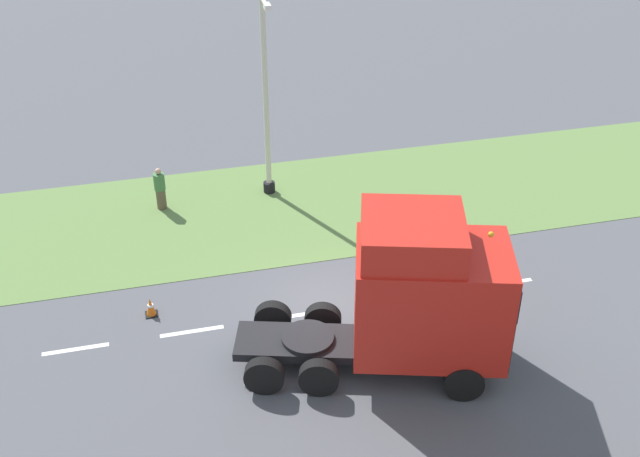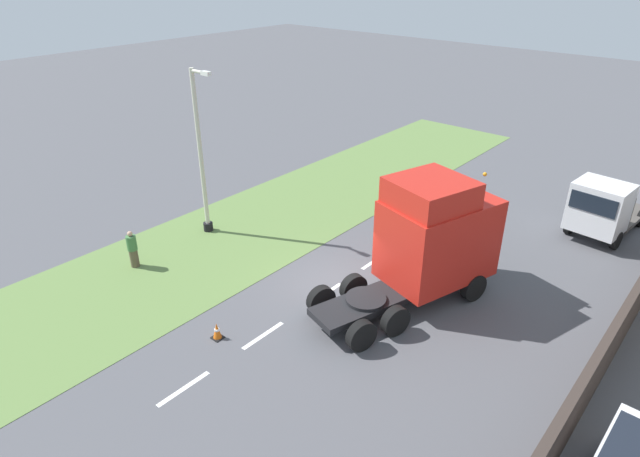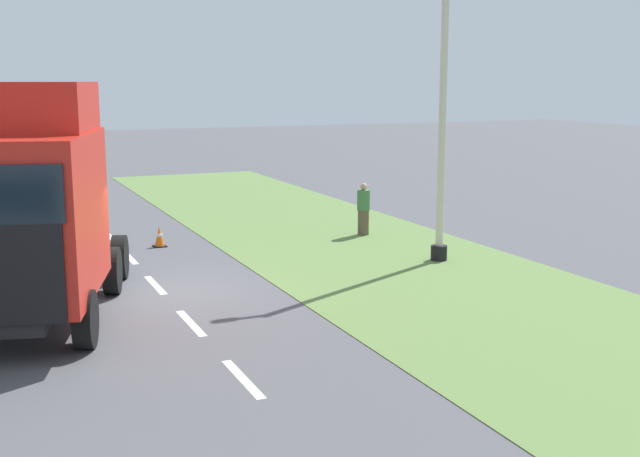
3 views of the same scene
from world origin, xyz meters
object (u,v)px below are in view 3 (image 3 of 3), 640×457
Objects in this scene: traffic_cone_lead at (159,237)px; lamp_post at (440,136)px; pedestrian at (363,210)px; lorry_cab at (25,209)px.

lamp_post is at bearing 143.00° from traffic_cone_lead.
pedestrian reaches higher than traffic_cone_lead.
pedestrian is (-9.93, -5.93, -1.54)m from lorry_cab.
traffic_cone_lead is (-3.88, -6.71, -2.03)m from lorry_cab.
pedestrian is 6.11m from traffic_cone_lead.
lorry_cab is 12.53× the size of traffic_cone_lead.
traffic_cone_lead is (6.04, -0.77, -0.49)m from pedestrian.
lorry_cab reaches higher than pedestrian.
traffic_cone_lead is (6.22, -4.69, -2.96)m from lamp_post.
pedestrian is at bearing -132.69° from lorry_cab.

